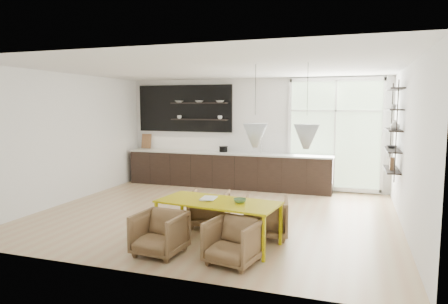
% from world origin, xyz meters
% --- Properties ---
extents(room, '(7.02, 6.01, 2.91)m').
position_xyz_m(room, '(0.58, 1.10, 1.46)').
color(room, tan).
rests_on(room, ground).
extents(kitchen_run, '(5.54, 0.69, 2.75)m').
position_xyz_m(kitchen_run, '(-0.69, 2.69, 0.60)').
color(kitchen_run, black).
rests_on(kitchen_run, ground).
extents(right_shelving, '(0.26, 1.22, 1.90)m').
position_xyz_m(right_shelving, '(3.36, 1.17, 1.65)').
color(right_shelving, black).
rests_on(right_shelving, ground).
extents(dining_table, '(1.98, 1.09, 0.69)m').
position_xyz_m(dining_table, '(0.64, -1.62, 0.64)').
color(dining_table, '#B2A202').
rests_on(dining_table, ground).
extents(armchair_back_left, '(0.78, 0.80, 0.64)m').
position_xyz_m(armchair_back_left, '(0.16, -0.74, 0.32)').
color(armchair_back_left, brown).
rests_on(armchair_back_left, ground).
extents(armchair_back_right, '(0.83, 0.84, 0.66)m').
position_xyz_m(armchair_back_right, '(1.28, -1.02, 0.33)').
color(armchair_back_right, brown).
rests_on(armchair_back_right, ground).
extents(armchair_front_left, '(0.73, 0.74, 0.63)m').
position_xyz_m(armchair_front_left, '(-0.03, -2.31, 0.31)').
color(armchair_front_left, brown).
rests_on(armchair_front_left, ground).
extents(armchair_front_right, '(0.79, 0.81, 0.62)m').
position_xyz_m(armchair_front_right, '(1.10, -2.30, 0.31)').
color(armchair_front_right, brown).
rests_on(armchair_front_right, ground).
extents(wire_stool, '(0.30, 0.30, 0.38)m').
position_xyz_m(wire_stool, '(-0.22, -1.61, 0.25)').
color(wire_stool, black).
rests_on(wire_stool, ground).
extents(table_book, '(0.25, 0.32, 0.03)m').
position_xyz_m(table_book, '(0.34, -1.56, 0.70)').
color(table_book, white).
rests_on(table_book, dining_table).
extents(table_bowl, '(0.23, 0.23, 0.06)m').
position_xyz_m(table_bowl, '(0.99, -1.60, 0.72)').
color(table_bowl, '#4A7247').
rests_on(table_bowl, dining_table).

